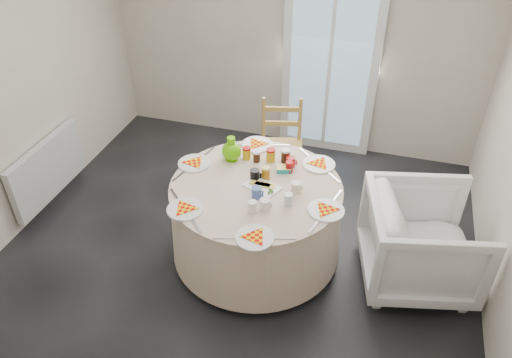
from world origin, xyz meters
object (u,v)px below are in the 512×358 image
(radiator, at_px, (48,170))
(armchair, at_px, (421,242))
(wooden_chair, at_px, (281,147))
(table, at_px, (256,220))
(green_pitcher, at_px, (231,145))

(radiator, distance_m, armchair, 3.42)
(armchair, bearing_deg, radiator, 76.38)
(radiator, height_order, wooden_chair, wooden_chair)
(armchair, bearing_deg, table, 81.44)
(table, relative_size, wooden_chair, 1.51)
(green_pitcher, bearing_deg, wooden_chair, 49.86)
(green_pitcher, bearing_deg, armchair, -26.73)
(table, distance_m, armchair, 1.32)
(radiator, bearing_deg, armchair, -0.52)
(table, xyz_separation_m, armchair, (1.32, 0.10, 0.02))
(radiator, relative_size, green_pitcher, 4.74)
(radiator, relative_size, table, 0.71)
(wooden_chair, xyz_separation_m, armchair, (1.36, -0.90, -0.08))
(radiator, xyz_separation_m, table, (2.10, -0.14, -0.01))
(table, relative_size, green_pitcher, 6.65)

